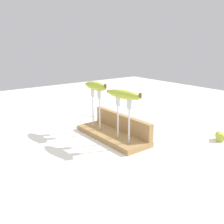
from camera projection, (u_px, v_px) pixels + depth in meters
The scene contains 10 objects.
ground_plane at pixel (112, 138), 1.18m from camera, with size 3.00×3.00×0.00m, color white.
wooden_board at pixel (112, 135), 1.17m from camera, with size 0.39×0.15×0.02m, color #A87F4C.
board_backstop at pixel (122, 122), 1.20m from camera, with size 0.38×0.03×0.08m, color #A87F4C.
fork_stand_left at pixel (96, 106), 1.21m from camera, with size 0.08×0.01×0.19m.
fork_stand_right at pixel (123, 116), 1.05m from camera, with size 0.10×0.01×0.18m.
banana_raised_left at pixel (96, 86), 1.18m from camera, with size 0.16×0.05×0.04m.
banana_raised_right at pixel (124, 94), 1.03m from camera, with size 0.19×0.07×0.04m.
fork_fallen_near at pixel (85, 115), 1.52m from camera, with size 0.15×0.13×0.01m.
banana_chunk_near at pixel (220, 137), 1.14m from camera, with size 0.06×0.06×0.04m.
wire_coil at pixel (126, 126), 1.33m from camera, with size 0.11×0.11×0.00m, color gold.
Camera 1 is at (0.87, -0.67, 0.43)m, focal length 40.62 mm.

